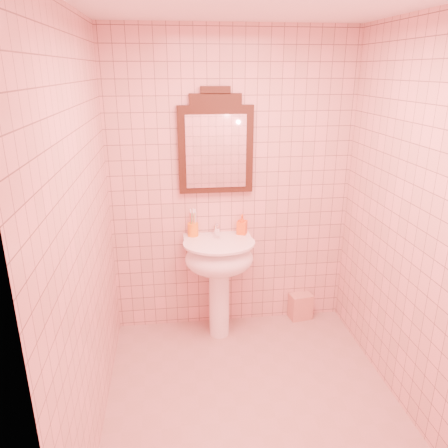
{
  "coord_description": "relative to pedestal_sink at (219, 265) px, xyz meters",
  "views": [
    {
      "loc": [
        -0.5,
        -2.36,
        2.17
      ],
      "look_at": [
        -0.13,
        0.55,
        1.13
      ],
      "focal_mm": 35.0,
      "sensor_mm": 36.0,
      "label": 1
    }
  ],
  "objects": [
    {
      "name": "faucet",
      "position": [
        -0.0,
        0.14,
        0.26
      ],
      "size": [
        0.04,
        0.16,
        0.11
      ],
      "color": "white",
      "rests_on": "pedestal_sink"
    },
    {
      "name": "soap_dispenser",
      "position": [
        0.21,
        0.15,
        0.29
      ],
      "size": [
        0.1,
        0.1,
        0.17
      ],
      "primitive_type": "imported",
      "rotation": [
        0.0,
        0.0,
        -0.42
      ],
      "color": "#E85913",
      "rests_on": "pedestal_sink"
    },
    {
      "name": "mirror",
      "position": [
        -0.0,
        0.2,
        0.94
      ],
      "size": [
        0.6,
        0.06,
        0.83
      ],
      "color": "black",
      "rests_on": "back_wall"
    },
    {
      "name": "floor",
      "position": [
        0.13,
        -0.87,
        -0.66
      ],
      "size": [
        2.2,
        2.2,
        0.0
      ],
      "primitive_type": "plane",
      "color": "tan",
      "rests_on": "ground"
    },
    {
      "name": "toothbrush_cup",
      "position": [
        -0.2,
        0.16,
        0.26
      ],
      "size": [
        0.09,
        0.09,
        0.21
      ],
      "rotation": [
        0.0,
        0.0,
        -0.22
      ],
      "color": "orange",
      "rests_on": "pedestal_sink"
    },
    {
      "name": "pedestal_sink",
      "position": [
        0.0,
        0.0,
        0.0
      ],
      "size": [
        0.58,
        0.58,
        0.86
      ],
      "color": "white",
      "rests_on": "floor"
    },
    {
      "name": "towel",
      "position": [
        0.77,
        0.17,
        -0.54
      ],
      "size": [
        0.21,
        0.16,
        0.24
      ],
      "primitive_type": "cube",
      "rotation": [
        0.0,
        0.0,
        0.16
      ],
      "color": "tan",
      "rests_on": "floor"
    },
    {
      "name": "back_wall",
      "position": [
        0.13,
        0.23,
        0.59
      ],
      "size": [
        2.0,
        0.02,
        2.5
      ],
      "primitive_type": "cube",
      "color": "tan",
      "rests_on": "floor"
    }
  ]
}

